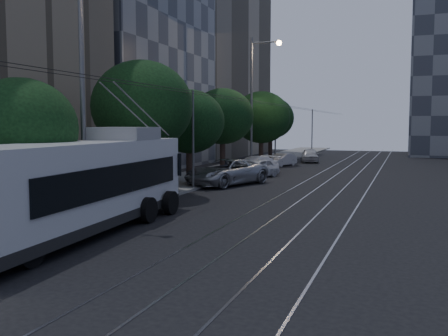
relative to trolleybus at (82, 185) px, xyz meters
name	(u,v)px	position (x,y,z in m)	size (l,w,h in m)	color
ground	(215,227)	(4.10, 2.69, -1.78)	(120.00, 120.00, 0.00)	black
sidewalk	(218,172)	(-3.40, 22.69, -1.70)	(5.00, 90.00, 0.15)	slate
tram_rails	(343,178)	(6.60, 22.69, -1.77)	(4.52, 90.00, 0.02)	gray
overhead_wires	(248,131)	(-0.87, 22.69, 1.69)	(2.23, 90.00, 6.00)	black
building_glass_mid	(107,20)	(-14.90, 24.69, 11.64)	(14.40, 18.40, 26.80)	#373B46
building_tan_far	(195,19)	(-14.90, 44.69, 15.64)	(14.40, 22.40, 34.80)	gray
trolleybus	(82,185)	(0.00, 0.00, 0.00)	(3.52, 12.97, 5.63)	silver
pickup_silver	(226,172)	(-0.09, 15.55, -0.92)	(2.83, 6.13, 1.70)	#A4A6AB
car_white_a	(257,168)	(0.50, 20.64, -1.06)	(1.68, 4.18, 1.42)	silver
car_white_b	(254,166)	(-0.20, 22.19, -1.04)	(2.07, 5.09, 1.48)	white
car_white_c	(282,160)	(-0.20, 31.32, -1.17)	(1.28, 3.68, 1.21)	#BABABF
car_white_d	(310,155)	(1.40, 37.21, -1.05)	(1.72, 4.28, 1.46)	#AFB0B4
tree_0	(21,129)	(-2.40, -0.31, 2.02)	(4.15, 4.15, 5.68)	#31211B
tree_1	(142,106)	(-2.40, 8.69, 3.14)	(5.44, 5.44, 7.38)	#31211B
tree_2	(189,122)	(-2.40, 14.81, 2.36)	(4.63, 4.63, 6.24)	#31211B
tree_3	(223,116)	(-2.78, 22.07, 2.81)	(4.91, 4.91, 6.81)	#31211B
tree_4	(261,117)	(-2.40, 31.89, 2.87)	(5.60, 5.60, 7.17)	#31211B
tree_5	(271,118)	(-2.90, 37.22, 2.87)	(5.01, 5.01, 6.91)	#31211B
streetlamp_near	(91,78)	(-0.70, 1.68, 4.01)	(2.33, 0.44, 9.56)	slate
streetlamp_far	(256,92)	(-1.27, 26.31, 4.96)	(2.70, 0.44, 11.32)	slate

